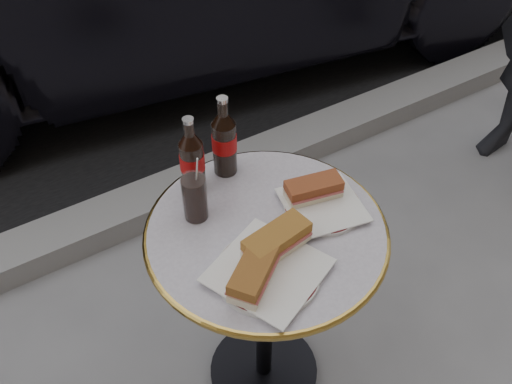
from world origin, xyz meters
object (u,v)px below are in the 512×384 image
cola_bottle_right (224,136)px  cola_glass (195,198)px  cola_bottle_left (192,155)px  bistro_table (265,311)px  plate_left (268,272)px  plate_right (322,207)px

cola_bottle_right → cola_glass: size_ratio=1.86×
cola_bottle_left → bistro_table: bearing=-68.9°
bistro_table → cola_bottle_right: (0.02, 0.25, 0.49)m
plate_left → plate_right: plate_left is taller
cola_bottle_left → cola_bottle_right: (0.11, 0.02, 0.00)m
cola_bottle_right → cola_glass: (-0.15, -0.11, -0.06)m
cola_bottle_left → cola_bottle_right: size_ratio=0.96×
plate_left → cola_glass: bearing=102.3°
bistro_table → cola_bottle_left: 0.54m
bistro_table → cola_bottle_right: 0.55m
bistro_table → plate_right: plate_right is taller
bistro_table → cola_glass: size_ratio=5.60×
bistro_table → cola_bottle_left: cola_bottle_left is taller
cola_bottle_right → cola_bottle_left: bearing=-168.8°
cola_bottle_left → plate_left: bearing=-87.9°
bistro_table → plate_right: 0.41m
bistro_table → plate_right: bearing=-5.4°
plate_right → cola_bottle_right: 0.32m
cola_bottle_left → cola_glass: bearing=-114.9°
cola_bottle_right → plate_left: bearing=-104.4°
plate_left → cola_bottle_left: (-0.01, 0.35, 0.11)m
plate_left → plate_right: size_ratio=1.22×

